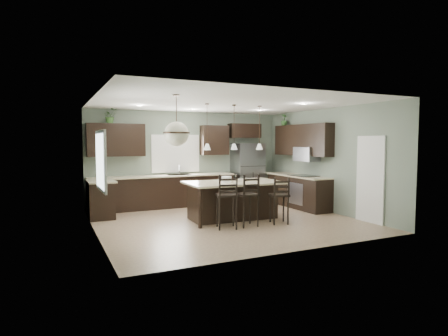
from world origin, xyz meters
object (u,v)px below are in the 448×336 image
serving_dish (227,179)px  bar_stool_right (279,200)px  kitchen_island (234,200)px  bar_stool_left (227,201)px  bar_stool_center (247,200)px  refrigerator (247,173)px  plant_back_left (110,116)px

serving_dish → bar_stool_right: (0.92, -0.90, -0.45)m
kitchen_island → bar_stool_left: (-0.59, -0.82, 0.14)m
kitchen_island → bar_stool_center: size_ratio=1.97×
refrigerator → kitchen_island: bearing=-125.5°
serving_dish → plant_back_left: 3.72m
bar_stool_left → bar_stool_center: size_ratio=1.02×
serving_dish → bar_stool_left: 1.00m
serving_dish → bar_stool_right: bar_stool_right is taller
serving_dish → plant_back_left: (-2.35, 2.40, 1.60)m
bar_stool_center → plant_back_left: 4.53m
bar_stool_left → bar_stool_right: 1.32m
bar_stool_center → bar_stool_right: (0.81, -0.07, -0.04)m
refrigerator → plant_back_left: size_ratio=4.65×
refrigerator → serving_dish: bearing=-128.8°
bar_stool_center → bar_stool_right: bearing=-5.2°
serving_dish → bar_stool_left: bar_stool_left is taller
refrigerator → kitchen_island: 2.81m
bar_stool_left → serving_dish: bearing=81.0°
refrigerator → kitchen_island: size_ratio=0.79×
refrigerator → plant_back_left: 4.49m
bar_stool_left → bar_stool_center: (0.51, 0.00, -0.01)m
serving_dish → bar_stool_center: 0.93m
bar_stool_center → plant_back_left: size_ratio=2.97×
bar_stool_right → plant_back_left: (-3.27, 3.30, 2.05)m
refrigerator → bar_stool_center: size_ratio=1.57×
bar_stool_right → serving_dish: bearing=151.4°
serving_dish → bar_stool_left: size_ratio=0.20×
kitchen_island → bar_stool_left: size_ratio=1.93×
bar_stool_right → bar_stool_left: bearing=-167.3°
kitchen_island → bar_stool_center: bar_stool_center is taller
bar_stool_left → bar_stool_right: (1.31, -0.07, -0.06)m
serving_dish → bar_stool_center: size_ratio=0.20×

